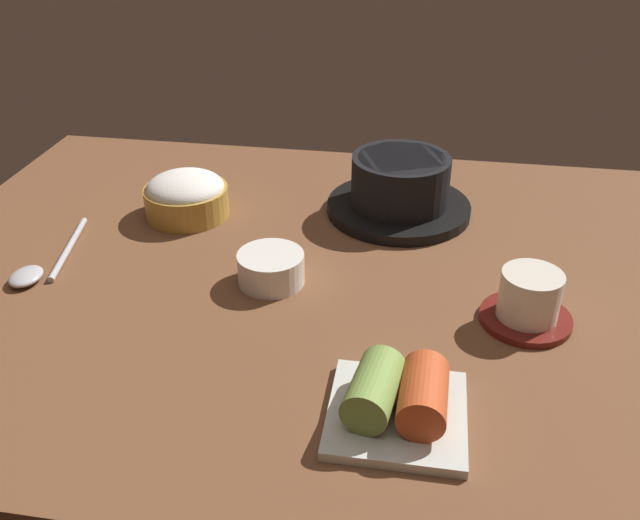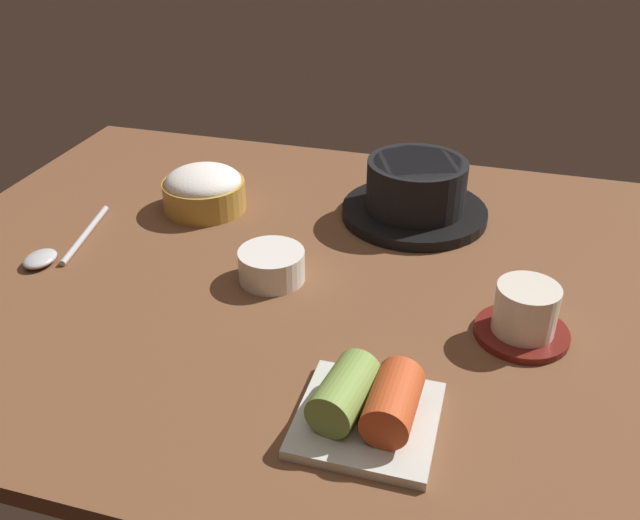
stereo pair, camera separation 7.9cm
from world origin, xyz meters
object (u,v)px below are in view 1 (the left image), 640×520
stone_pot (400,188)px  rice_bowl (186,195)px  banchan_cup_center (271,267)px  spoon (40,267)px  kimchi_plate (398,400)px  tea_cup_with_saucer (529,300)px

stone_pot → rice_bowl: 29.24cm
banchan_cup_center → spoon: 28.00cm
kimchi_plate → tea_cup_with_saucer: bearing=53.2°
stone_pot → spoon: 47.24cm
kimchi_plate → spoon: kimchi_plate is taller
banchan_cup_center → kimchi_plate: 25.68cm
rice_bowl → spoon: (-12.63, -17.17, -2.36)cm
stone_pot → banchan_cup_center: (-13.48, -20.36, -1.72)cm
stone_pot → kimchi_plate: size_ratio=1.62×
tea_cup_with_saucer → kimchi_plate: tea_cup_with_saucer is taller
rice_bowl → spoon: rice_bowl is taller
rice_bowl → banchan_cup_center: size_ratio=1.47×
tea_cup_with_saucer → spoon: size_ratio=0.57×
kimchi_plate → spoon: (-43.87, 17.80, -1.55)cm
stone_pot → tea_cup_with_saucer: (15.14, -23.57, -0.97)cm
rice_bowl → tea_cup_with_saucer: size_ratio=1.17×
rice_bowl → banchan_cup_center: (15.24, -14.89, -0.98)cm
stone_pot → kimchi_plate: (2.53, -40.44, -1.55)cm
kimchi_plate → banchan_cup_center: bearing=128.5°
rice_bowl → kimchi_plate: rice_bowl is taller
stone_pot → kimchi_plate: bearing=-86.4°
rice_bowl → banchan_cup_center: rice_bowl is taller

